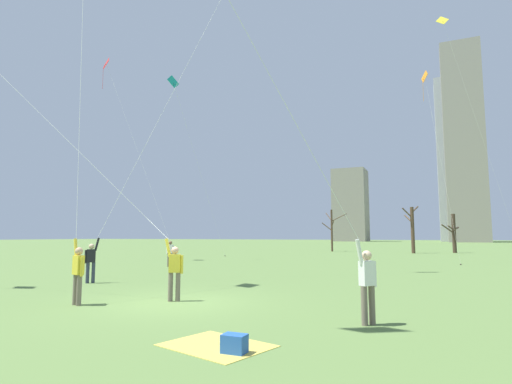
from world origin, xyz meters
name	(u,v)px	position (x,y,z in m)	size (l,w,h in m)	color
ground_plane	(174,303)	(0.00, 0.00, 0.00)	(400.00, 400.00, 0.00)	#5B7A3D
kite_flyer_far_back_white	(291,133)	(4.23, -1.75, 4.23)	(6.74, 4.19, 14.91)	#726656
kite_flyer_foreground_right_green	(103,194)	(-2.57, -0.31, 3.27)	(13.49, 3.06, 13.72)	#726656
kite_flyer_foreground_left_purple	(135,173)	(-5.09, 4.12, 4.77)	(5.43, 7.17, 19.77)	#33384C
kite_flyer_midfield_left_pink	(80,171)	(-3.06, -0.84, 3.97)	(4.11, 3.53, 14.76)	#726656
bystander_far_off_by_trees	(170,252)	(-8.34, 11.48, 0.90)	(0.49, 0.30, 1.62)	#726656
distant_kite_low_near_trees_orange	(427,88)	(7.02, 22.35, 13.09)	(2.00, 2.42, 14.65)	orange
distant_kite_drifting_left_yellow	(450,43)	(8.98, 26.59, 18.26)	(5.66, 2.62, 20.74)	yellow
distant_kite_high_overhead_teal	(177,96)	(-12.51, 17.85, 13.85)	(1.45, 7.99, 15.48)	teal
distant_kite_drifting_right_red	(110,73)	(-16.83, 14.45, 15.23)	(8.60, 1.13, 16.81)	red
picnic_spot	(227,344)	(3.73, -3.80, 0.09)	(2.12, 1.85, 0.31)	#D8BF4C
bare_tree_rightmost	(412,228)	(4.80, 39.35, 2.87)	(1.75, 2.20, 5.42)	#4C3828
bare_tree_right_of_center	(454,233)	(9.12, 42.33, 2.32)	(1.98, 2.37, 4.50)	#423326
bare_tree_leftmost	(332,228)	(-4.84, 41.04, 2.91)	(3.22, 2.74, 5.27)	#4C3828
skyline_tall_tower	(453,159)	(14.37, 150.88, 29.46)	(10.59, 10.58, 58.92)	#B2B2B7
skyline_mid_tower_left	(464,140)	(16.89, 130.88, 31.88)	(11.63, 6.20, 63.77)	gray
skyline_mid_tower_right	(351,205)	(-20.85, 140.81, 13.16)	(11.74, 11.80, 26.31)	gray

